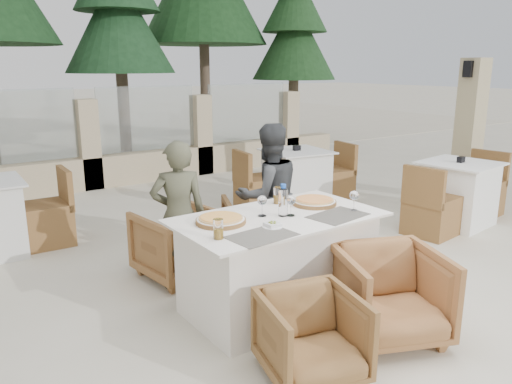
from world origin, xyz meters
TOP-DOWN VIEW (x-y plane):
  - ground at (0.00, 0.00)m, footprint 80.00×80.00m
  - perimeter_wall_far at (0.00, 4.80)m, footprint 10.00×0.34m
  - lantern_pillar at (4.20, 1.00)m, footprint 0.34×0.34m
  - pine_centre at (1.50, 7.20)m, footprint 2.20×2.20m
  - pine_far_right at (5.50, 6.50)m, footprint 1.98×1.98m
  - dining_table at (-0.05, -0.11)m, footprint 1.60×0.90m
  - placemat_near_left at (-0.42, -0.41)m, footprint 0.47×0.34m
  - placemat_near_right at (0.33, -0.36)m, footprint 0.49×0.36m
  - pizza_left at (-0.50, 0.00)m, footprint 0.40×0.40m
  - pizza_right at (0.40, -0.01)m, footprint 0.42×0.42m
  - water_bottle at (-0.01, -0.12)m, footprint 0.08×0.08m
  - wine_glass_centre at (-0.15, -0.03)m, footprint 0.10×0.10m
  - wine_glass_near at (0.04, -0.15)m, footprint 0.08×0.08m
  - wine_glass_corner at (0.53, -0.33)m, footprint 0.08×0.08m
  - beer_glass_left at (-0.69, -0.28)m, footprint 0.08×0.08m
  - beer_glass_right at (0.17, 0.19)m, footprint 0.09×0.09m
  - olive_dish at (-0.25, -0.30)m, footprint 0.14×0.14m
  - armchair_far_left at (-0.40, 0.93)m, footprint 0.76×0.78m
  - armchair_far_right at (0.42, 0.78)m, footprint 0.91×0.92m
  - armchair_near_left at (-0.44, -0.96)m, footprint 0.72×0.73m
  - armchair_near_right at (0.33, -0.91)m, footprint 0.92×0.93m
  - diner_left at (-0.50, 0.71)m, footprint 0.55×0.46m
  - diner_right at (0.45, 0.69)m, footprint 0.74×0.61m
  - bg_table_b at (2.03, 2.18)m, footprint 1.74×1.04m
  - bg_table_c at (3.08, 0.38)m, footprint 1.73×1.01m

SIDE VIEW (x-z plane):
  - ground at x=0.00m, z-range 0.00..0.00m
  - armchair_near_left at x=-0.44m, z-range 0.00..0.55m
  - armchair_far_left at x=-0.40m, z-range 0.00..0.63m
  - armchair_far_right at x=0.42m, z-range 0.00..0.64m
  - armchair_near_right at x=0.33m, z-range 0.00..0.65m
  - dining_table at x=-0.05m, z-range 0.00..0.77m
  - bg_table_b at x=2.03m, z-range 0.00..0.77m
  - bg_table_c at x=3.08m, z-range 0.00..0.77m
  - diner_left at x=-0.50m, z-range 0.00..1.30m
  - diner_right at x=0.45m, z-range 0.00..1.38m
  - placemat_near_left at x=-0.42m, z-range 0.77..0.77m
  - placemat_near_right at x=0.33m, z-range 0.77..0.77m
  - olive_dish at x=-0.25m, z-range 0.77..0.81m
  - pizza_right at x=0.40m, z-range 0.77..0.82m
  - pizza_left at x=-0.50m, z-range 0.77..0.82m
  - perimeter_wall_far at x=0.00m, z-range 0.00..1.60m
  - beer_glass_left at x=-0.69m, z-range 0.77..0.91m
  - beer_glass_right at x=0.17m, z-range 0.77..0.91m
  - wine_glass_centre at x=-0.15m, z-range 0.77..0.95m
  - wine_glass_near at x=0.04m, z-range 0.77..0.95m
  - wine_glass_corner at x=0.53m, z-range 0.77..0.95m
  - water_bottle at x=-0.01m, z-range 0.77..1.02m
  - lantern_pillar at x=4.20m, z-range 0.00..2.00m
  - pine_far_right at x=5.50m, z-range 0.00..4.50m
  - pine_centre at x=1.50m, z-range 0.00..5.00m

